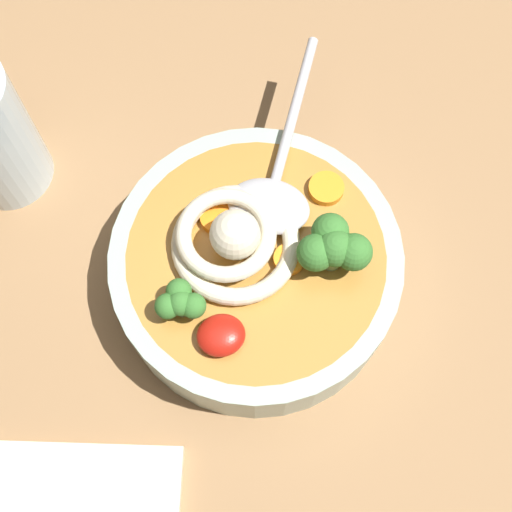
{
  "coord_description": "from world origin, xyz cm",
  "views": [
    {
      "loc": [
        2.88,
        21.17,
        54.59
      ],
      "look_at": [
        -0.51,
        3.31,
        8.2
      ],
      "focal_mm": 49.15,
      "sensor_mm": 36.0,
      "label": 1
    }
  ],
  "objects": [
    {
      "name": "table_slab",
      "position": [
        0.0,
        0.0,
        1.35
      ],
      "size": [
        111.95,
        111.95,
        2.69
      ],
      "primitive_type": "cube",
      "color": "#936D47",
      "rests_on": "ground"
    },
    {
      "name": "soup_bowl",
      "position": [
        -0.51,
        3.31,
        5.54
      ],
      "size": [
        21.2,
        21.2,
        5.51
      ],
      "color": "#9EB2A3",
      "rests_on": "table_slab"
    },
    {
      "name": "noodle_pile",
      "position": [
        0.93,
        2.26,
        9.47
      ],
      "size": [
        10.1,
        9.9,
        4.06
      ],
      "color": "beige",
      "rests_on": "soup_bowl"
    },
    {
      "name": "soup_spoon",
      "position": [
        -2.66,
        -1.31,
        9.0
      ],
      "size": [
        10.32,
        17.03,
        1.6
      ],
      "rotation": [
        0.0,
        0.0,
        4.28
      ],
      "color": "#B7B7BC",
      "rests_on": "soup_bowl"
    },
    {
      "name": "chili_sauce_dollop",
      "position": [
        2.92,
        8.78,
        8.95
      ],
      "size": [
        3.31,
        2.98,
        1.49
      ],
      "primitive_type": "ellipsoid",
      "color": "#B2190F",
      "rests_on": "soup_bowl"
    },
    {
      "name": "broccoli_floret_front",
      "position": [
        5.22,
        6.25,
        9.92
      ],
      "size": [
        3.46,
        2.98,
        2.74
      ],
      "color": "#7A9E60",
      "rests_on": "soup_bowl"
    },
    {
      "name": "broccoli_floret_far",
      "position": [
        -5.61,
        4.6,
        10.74
      ],
      "size": [
        5.12,
        4.4,
        4.05
      ],
      "color": "#7A9E60",
      "rests_on": "soup_bowl"
    },
    {
      "name": "carrot_slice_extra_b",
      "position": [
        1.68,
        0.37,
        8.54
      ],
      "size": [
        2.56,
        2.56,
        0.67
      ],
      "primitive_type": "cylinder",
      "color": "orange",
      "rests_on": "soup_bowl"
    },
    {
      "name": "carrot_slice_rear",
      "position": [
        -6.56,
        -0.84,
        8.53
      ],
      "size": [
        2.62,
        2.62,
        0.66
      ],
      "primitive_type": "cylinder",
      "color": "orange",
      "rests_on": "soup_bowl"
    },
    {
      "name": "carrot_slice_beside_noodles",
      "position": [
        -2.72,
        4.15,
        8.58
      ],
      "size": [
        2.22,
        2.22,
        0.75
      ],
      "primitive_type": "cylinder",
      "color": "orange",
      "rests_on": "soup_bowl"
    }
  ]
}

